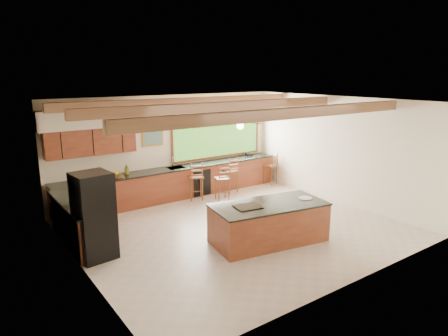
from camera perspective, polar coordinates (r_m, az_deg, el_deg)
ground at (r=9.67m, az=1.66°, el=-8.53°), size 7.20×7.20×0.00m
room_shell at (r=9.50m, az=-1.45°, el=4.95°), size 7.27×6.54×3.02m
counter_run at (r=11.16m, az=-9.57°, el=-3.16°), size 7.12×3.10×1.23m
island at (r=8.83m, az=6.40°, el=-7.75°), size 2.65×1.58×0.89m
refrigerator at (r=8.28m, az=-18.10°, el=-6.55°), size 0.75×0.73×1.76m
bar_stool_a at (r=11.46m, az=-0.10°, el=-1.62°), size 0.47×0.47×1.08m
bar_stool_b at (r=11.55m, az=-3.89°, el=-1.37°), size 0.53×0.53×1.13m
bar_stool_c at (r=12.22m, az=1.08°, el=-0.52°), size 0.41×0.41×1.13m
bar_stool_d at (r=13.26m, az=6.83°, el=0.28°), size 0.45×0.45×1.04m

